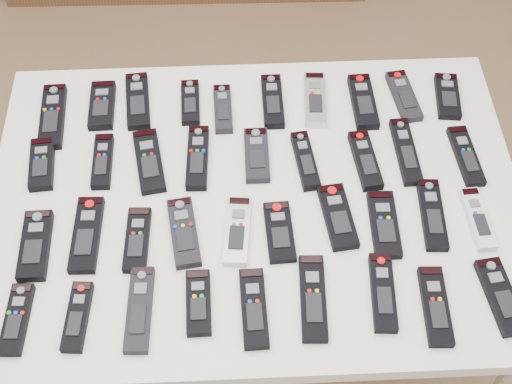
{
  "coord_description": "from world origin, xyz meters",
  "views": [
    {
      "loc": [
        -0.02,
        -1.02,
        2.14
      ],
      "look_at": [
        0.02,
        -0.05,
        0.8
      ],
      "focal_mm": 50.0,
      "sensor_mm": 36.0,
      "label": 1
    }
  ],
  "objects_px": {
    "remote_1": "(102,105)",
    "remote_20": "(87,234)",
    "remote_27": "(432,215)",
    "remote_13": "(198,158)",
    "remote_10": "(42,164)",
    "remote_24": "(279,232)",
    "remote_32": "(199,303)",
    "remote_34": "(313,298)",
    "remote_16": "(365,160)",
    "remote_0": "(53,116)",
    "remote_22": "(184,233)",
    "remote_11": "(103,161)",
    "remote_25": "(338,217)",
    "remote_28": "(478,219)",
    "remote_3": "(190,102)",
    "remote_8": "(404,96)",
    "remote_23": "(237,231)",
    "remote_6": "(315,100)",
    "remote_9": "(448,96)",
    "remote_14": "(257,155)",
    "remote_31": "(140,309)",
    "remote_19": "(35,245)",
    "remote_7": "(363,102)",
    "remote_12": "(149,161)",
    "remote_36": "(435,306)",
    "remote_2": "(138,101)",
    "table": "(256,211)",
    "remote_4": "(223,109)",
    "remote_18": "(466,156)",
    "remote_17": "(406,151)",
    "remote_26": "(384,224)",
    "remote_5": "(273,101)",
    "remote_33": "(254,308)",
    "remote_30": "(77,317)",
    "remote_21": "(137,240)",
    "remote_29": "(17,319)",
    "remote_15": "(305,161)"
  },
  "relations": [
    {
      "from": "remote_9",
      "to": "remote_22",
      "type": "height_order",
      "value": "remote_22"
    },
    {
      "from": "remote_5",
      "to": "remote_27",
      "type": "relative_size",
      "value": 0.91
    },
    {
      "from": "table",
      "to": "remote_27",
      "type": "height_order",
      "value": "remote_27"
    },
    {
      "from": "remote_14",
      "to": "remote_34",
      "type": "distance_m",
      "value": 0.4
    },
    {
      "from": "remote_23",
      "to": "remote_1",
      "type": "bearing_deg",
      "value": 136.09
    },
    {
      "from": "table",
      "to": "remote_20",
      "type": "relative_size",
      "value": 6.44
    },
    {
      "from": "remote_22",
      "to": "remote_36",
      "type": "bearing_deg",
      "value": -29.2
    },
    {
      "from": "remote_7",
      "to": "remote_30",
      "type": "distance_m",
      "value": 0.88
    },
    {
      "from": "remote_10",
      "to": "remote_24",
      "type": "bearing_deg",
      "value": -25.94
    },
    {
      "from": "remote_13",
      "to": "remote_28",
      "type": "height_order",
      "value": "remote_13"
    },
    {
      "from": "remote_11",
      "to": "remote_19",
      "type": "bearing_deg",
      "value": -119.61
    },
    {
      "from": "remote_6",
      "to": "remote_19",
      "type": "height_order",
      "value": "same"
    },
    {
      "from": "remote_0",
      "to": "remote_31",
      "type": "bearing_deg",
      "value": -68.35
    },
    {
      "from": "remote_10",
      "to": "remote_22",
      "type": "distance_m",
      "value": 0.4
    },
    {
      "from": "remote_16",
      "to": "remote_22",
      "type": "bearing_deg",
      "value": -162.53
    },
    {
      "from": "remote_15",
      "to": "remote_21",
      "type": "bearing_deg",
      "value": -159.07
    },
    {
      "from": "remote_32",
      "to": "remote_8",
      "type": "bearing_deg",
      "value": 45.97
    },
    {
      "from": "remote_19",
      "to": "remote_22",
      "type": "xyz_separation_m",
      "value": [
        0.33,
        0.02,
        -0.0
      ]
    },
    {
      "from": "remote_2",
      "to": "remote_8",
      "type": "distance_m",
      "value": 0.69
    },
    {
      "from": "remote_25",
      "to": "remote_28",
      "type": "xyz_separation_m",
      "value": [
        0.32,
        -0.02,
        -0.0
      ]
    },
    {
      "from": "remote_12",
      "to": "remote_17",
      "type": "relative_size",
      "value": 0.94
    },
    {
      "from": "remote_10",
      "to": "remote_26",
      "type": "height_order",
      "value": "remote_10"
    },
    {
      "from": "remote_22",
      "to": "remote_32",
      "type": "relative_size",
      "value": 1.2
    },
    {
      "from": "remote_16",
      "to": "remote_0",
      "type": "bearing_deg",
      "value": 161.32
    },
    {
      "from": "remote_2",
      "to": "remote_11",
      "type": "relative_size",
      "value": 1.17
    },
    {
      "from": "remote_4",
      "to": "remote_19",
      "type": "height_order",
      "value": "remote_19"
    },
    {
      "from": "remote_10",
      "to": "remote_12",
      "type": "height_order",
      "value": "remote_10"
    },
    {
      "from": "remote_8",
      "to": "remote_20",
      "type": "xyz_separation_m",
      "value": [
        -0.78,
        -0.39,
        0.0
      ]
    },
    {
      "from": "remote_8",
      "to": "remote_12",
      "type": "xyz_separation_m",
      "value": [
        -0.65,
        -0.19,
        0.0
      ]
    },
    {
      "from": "remote_21",
      "to": "remote_29",
      "type": "height_order",
      "value": "same"
    },
    {
      "from": "remote_3",
      "to": "remote_8",
      "type": "height_order",
      "value": "remote_8"
    },
    {
      "from": "remote_33",
      "to": "remote_30",
      "type": "bearing_deg",
      "value": 178.66
    },
    {
      "from": "remote_1",
      "to": "remote_23",
      "type": "xyz_separation_m",
      "value": [
        0.33,
        -0.4,
        -0.0
      ]
    },
    {
      "from": "remote_12",
      "to": "remote_22",
      "type": "relative_size",
      "value": 1.06
    },
    {
      "from": "remote_7",
      "to": "remote_33",
      "type": "height_order",
      "value": "same"
    },
    {
      "from": "remote_22",
      "to": "remote_27",
      "type": "bearing_deg",
      "value": -5.49
    },
    {
      "from": "remote_1",
      "to": "remote_20",
      "type": "distance_m",
      "value": 0.39
    },
    {
      "from": "remote_7",
      "to": "remote_9",
      "type": "bearing_deg",
      "value": 1.43
    },
    {
      "from": "remote_27",
      "to": "remote_13",
      "type": "bearing_deg",
      "value": 163.85
    },
    {
      "from": "remote_6",
      "to": "remote_26",
      "type": "xyz_separation_m",
      "value": [
        0.12,
        -0.39,
        -0.0
      ]
    },
    {
      "from": "remote_6",
      "to": "remote_32",
      "type": "xyz_separation_m",
      "value": [
        -0.3,
        -0.57,
        0.0
      ]
    },
    {
      "from": "remote_10",
      "to": "remote_0",
      "type": "bearing_deg",
      "value": 82.53
    },
    {
      "from": "remote_24",
      "to": "remote_26",
      "type": "xyz_separation_m",
      "value": [
        0.24,
        0.01,
        0.0
      ]
    },
    {
      "from": "remote_4",
      "to": "remote_28",
      "type": "relative_size",
      "value": 0.93
    },
    {
      "from": "remote_1",
      "to": "remote_14",
      "type": "bearing_deg",
      "value": -25.8
    },
    {
      "from": "remote_34",
      "to": "remote_16",
      "type": "bearing_deg",
      "value": 68.58
    },
    {
      "from": "remote_11",
      "to": "remote_22",
      "type": "relative_size",
      "value": 0.9
    },
    {
      "from": "remote_6",
      "to": "remote_9",
      "type": "height_order",
      "value": "remote_6"
    },
    {
      "from": "remote_32",
      "to": "remote_34",
      "type": "bearing_deg",
      "value": -1.01
    },
    {
      "from": "remote_4",
      "to": "remote_18",
      "type": "distance_m",
      "value": 0.61
    }
  ]
}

